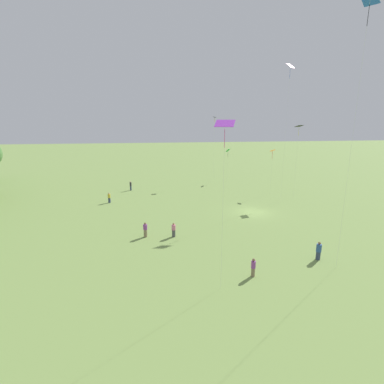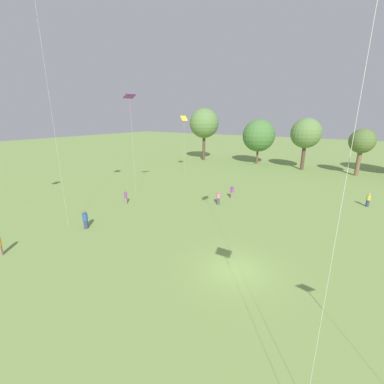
# 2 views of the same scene
# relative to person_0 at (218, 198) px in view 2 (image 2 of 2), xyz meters

# --- Properties ---
(ground_plane) EXTENTS (240.00, 240.00, 0.00)m
(ground_plane) POSITION_rel_person_0_xyz_m (7.30, -11.44, -0.78)
(ground_plane) COLOR #7A994C
(tree_0) EXTENTS (6.65, 6.65, 11.79)m
(tree_0) POSITION_rel_person_0_xyz_m (-17.79, 26.73, 7.65)
(tree_0) COLOR brown
(tree_0) RESTS_ON ground_plane
(tree_1) EXTENTS (6.80, 6.80, 9.47)m
(tree_1) POSITION_rel_person_0_xyz_m (-5.49, 28.84, 5.29)
(tree_1) COLOR brown
(tree_1) RESTS_ON ground_plane
(tree_2) EXTENTS (5.58, 5.58, 9.76)m
(tree_2) POSITION_rel_person_0_xyz_m (4.12, 27.27, 6.14)
(tree_2) COLOR brown
(tree_2) RESTS_ON ground_plane
(tree_3) EXTENTS (4.11, 4.11, 8.05)m
(tree_3) POSITION_rel_person_0_xyz_m (13.18, 26.99, 5.10)
(tree_3) COLOR brown
(tree_3) RESTS_ON ground_plane
(person_0) EXTENTS (0.44, 0.44, 1.59)m
(person_0) POSITION_rel_person_0_xyz_m (0.00, 0.00, 0.00)
(person_0) COLOR #4C4C51
(person_0) RESTS_ON ground_plane
(person_1) EXTENTS (0.53, 0.53, 1.65)m
(person_1) POSITION_rel_person_0_xyz_m (0.36, 3.06, 0.03)
(person_1) COLOR #847056
(person_1) RESTS_ON ground_plane
(person_2) EXTENTS (0.65, 0.65, 1.72)m
(person_2) POSITION_rel_person_0_xyz_m (-7.16, -12.71, 0.06)
(person_2) COLOR #333D5B
(person_2) RESTS_ON ground_plane
(person_4) EXTENTS (0.47, 0.47, 1.58)m
(person_4) POSITION_rel_person_0_xyz_m (-9.27, -5.82, 0.01)
(person_4) COLOR #847056
(person_4) RESTS_ON ground_plane
(person_6) EXTENTS (0.50, 0.50, 1.57)m
(person_6) POSITION_rel_person_0_xyz_m (14.77, 8.76, -0.01)
(person_6) COLOR #333D5B
(person_6) RESTS_ON ground_plane
(kite_5) EXTENTS (1.12, 1.31, 10.09)m
(kite_5) POSITION_rel_person_0_xyz_m (-13.58, 12.61, 8.65)
(kite_5) COLOR yellow
(kite_5) RESTS_ON ground_plane
(kite_8) EXTENTS (1.58, 1.62, 12.52)m
(kite_8) POSITION_rel_person_0_xyz_m (-10.67, -2.80, 11.22)
(kite_8) COLOR purple
(kite_8) RESTS_ON ground_plane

